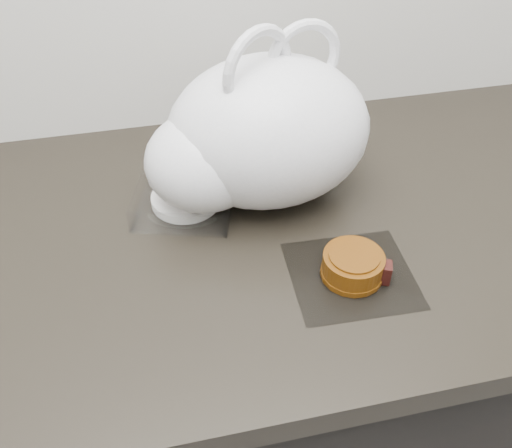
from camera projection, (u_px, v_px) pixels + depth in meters
counter at (226, 396)px, 1.13m from camera, size 2.04×0.64×0.90m
cake_tray at (185, 189)px, 0.86m from camera, size 0.18×0.18×0.11m
mooncake_wrap at (354, 267)px, 0.76m from camera, size 0.17×0.16×0.04m
plastic_bag at (256, 136)px, 0.83m from camera, size 0.39×0.33×0.28m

